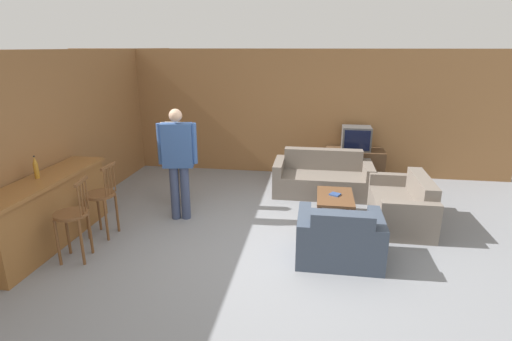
# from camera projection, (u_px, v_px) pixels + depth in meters

# --- Properties ---
(ground_plane) EXTENTS (24.00, 24.00, 0.00)m
(ground_plane) POSITION_uv_depth(u_px,v_px,m) (257.00, 250.00, 5.41)
(ground_plane) COLOR gray
(wall_back) EXTENTS (9.40, 0.08, 2.60)m
(wall_back) POSITION_uv_depth(u_px,v_px,m) (282.00, 113.00, 8.43)
(wall_back) COLOR olive
(wall_back) RESTS_ON ground_plane
(wall_left) EXTENTS (0.08, 8.61, 2.60)m
(wall_left) POSITION_uv_depth(u_px,v_px,m) (81.00, 130.00, 6.72)
(wall_left) COLOR olive
(wall_left) RESTS_ON ground_plane
(bar_counter) EXTENTS (0.55, 2.29, 0.95)m
(bar_counter) POSITION_uv_depth(u_px,v_px,m) (47.00, 212.00, 5.44)
(bar_counter) COLOR brown
(bar_counter) RESTS_ON ground_plane
(bar_chair_near) EXTENTS (0.49, 0.49, 1.08)m
(bar_chair_near) POSITION_uv_depth(u_px,v_px,m) (73.00, 219.00, 5.02)
(bar_chair_near) COLOR brown
(bar_chair_near) RESTS_ON ground_plane
(bar_chair_mid) EXTENTS (0.43, 0.43, 1.08)m
(bar_chair_mid) POSITION_uv_depth(u_px,v_px,m) (101.00, 199.00, 5.67)
(bar_chair_mid) COLOR brown
(bar_chair_mid) RESTS_ON ground_plane
(couch_far) EXTENTS (1.78, 0.87, 0.78)m
(couch_far) POSITION_uv_depth(u_px,v_px,m) (322.00, 179.00, 7.43)
(couch_far) COLOR #70665B
(couch_far) RESTS_ON ground_plane
(armchair_near) EXTENTS (1.07, 0.83, 0.76)m
(armchair_near) POSITION_uv_depth(u_px,v_px,m) (339.00, 240.00, 5.08)
(armchair_near) COLOR #384251
(armchair_near) RESTS_ON ground_plane
(loveseat_right) EXTENTS (0.80, 1.46, 0.75)m
(loveseat_right) POSITION_uv_depth(u_px,v_px,m) (403.00, 206.00, 6.16)
(loveseat_right) COLOR #70665B
(loveseat_right) RESTS_ON ground_plane
(coffee_table) EXTENTS (0.57, 0.87, 0.38)m
(coffee_table) POSITION_uv_depth(u_px,v_px,m) (335.00, 199.00, 6.33)
(coffee_table) COLOR brown
(coffee_table) RESTS_ON ground_plane
(tv_unit) EXTENTS (1.15, 0.55, 0.64)m
(tv_unit) POSITION_uv_depth(u_px,v_px,m) (354.00, 165.00, 8.15)
(tv_unit) COLOR #513823
(tv_unit) RESTS_ON ground_plane
(tv) EXTENTS (0.56, 0.42, 0.48)m
(tv) POSITION_uv_depth(u_px,v_px,m) (356.00, 138.00, 7.98)
(tv) COLOR #4C4C4C
(tv) RESTS_ON tv_unit
(bottle) EXTENTS (0.06, 0.06, 0.31)m
(bottle) POSITION_uv_depth(u_px,v_px,m) (36.00, 168.00, 5.30)
(bottle) COLOR #B27A23
(bottle) RESTS_ON bar_counter
(book_on_table) EXTENTS (0.20, 0.20, 0.02)m
(book_on_table) POSITION_uv_depth(u_px,v_px,m) (335.00, 194.00, 6.34)
(book_on_table) COLOR navy
(book_on_table) RESTS_ON coffee_table
(person_by_window) EXTENTS (0.55, 0.19, 1.64)m
(person_by_window) POSITION_uv_depth(u_px,v_px,m) (178.00, 153.00, 6.69)
(person_by_window) COLOR silver
(person_by_window) RESTS_ON ground_plane
(person_by_counter) EXTENTS (0.59, 0.27, 1.76)m
(person_by_counter) POSITION_uv_depth(u_px,v_px,m) (178.00, 159.00, 6.12)
(person_by_counter) COLOR #384260
(person_by_counter) RESTS_ON ground_plane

